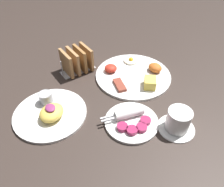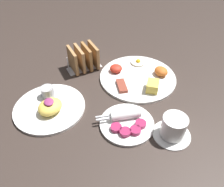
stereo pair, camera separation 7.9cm
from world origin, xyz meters
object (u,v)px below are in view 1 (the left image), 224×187
plate_breakfast (134,74)px  plate_condiments (131,121)px  plate_foreground (50,112)px  toast_rack (77,61)px  coffee_cup (178,121)px

plate_breakfast → plate_condiments: 0.26m
plate_foreground → plate_condiments: bearing=47.2°
plate_breakfast → plate_foreground: (0.00, -0.37, 0.00)m
toast_rack → coffee_cup: 0.48m
plate_breakfast → plate_condiments: (0.19, -0.17, 0.00)m
toast_rack → plate_foreground: bearing=-48.8°
plate_condiments → toast_rack: (-0.37, -0.00, 0.04)m
plate_condiments → coffee_cup: bearing=45.8°
plate_foreground → toast_rack: bearing=131.2°
plate_condiments → toast_rack: bearing=-179.5°
coffee_cup → plate_breakfast: bearing=167.6°
plate_condiments → plate_foreground: bearing=-132.8°
plate_breakfast → plate_foreground: bearing=-89.4°
plate_breakfast → plate_foreground: plate_foreground is taller
plate_breakfast → coffee_cup: bearing=-12.4°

